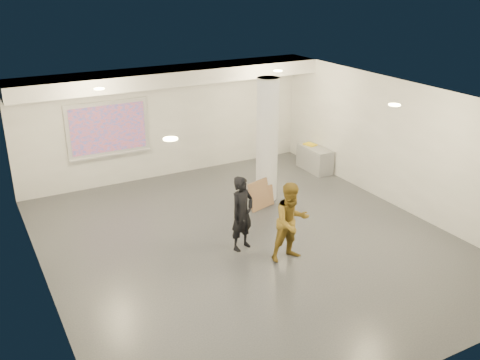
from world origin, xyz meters
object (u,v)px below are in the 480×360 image
man (291,222)px  woman (242,213)px  credenza (315,159)px  projection_screen (108,129)px  column (267,140)px

man → woman: bearing=127.8°
man → credenza: bearing=49.2°
projection_screen → credenza: 5.68m
credenza → woman: size_ratio=0.74×
woman → column: bearing=29.9°
column → woman: (-1.75, -1.95, -0.73)m
column → man: bearing=-112.1°
credenza → man: size_ratio=0.72×
projection_screen → woman: projection_screen is taller
projection_screen → man: 5.82m
woman → man: man is taller
column → credenza: bearing=25.2°
woman → man: (0.63, -0.82, 0.02)m
credenza → woman: 5.00m
credenza → woman: (-3.97, -3.00, 0.44)m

